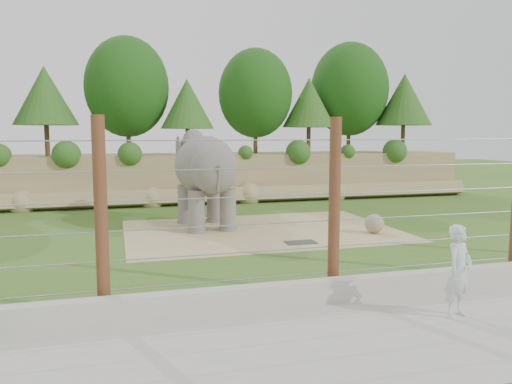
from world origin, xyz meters
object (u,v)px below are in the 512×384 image
object	(u,v)px
elephant	(206,180)
stone_ball	(374,224)
barrier_fence	(334,207)
zookeeper	(459,271)

from	to	relation	value
elephant	stone_ball	xyz separation A→B (m)	(5.69, -2.90, -1.48)
elephant	stone_ball	distance (m)	6.56
stone_ball	barrier_fence	xyz separation A→B (m)	(-4.31, -5.91, 1.63)
elephant	stone_ball	world-z (taller)	elephant
elephant	zookeeper	distance (m)	11.31
stone_ball	zookeeper	distance (m)	8.34
barrier_fence	zookeeper	size ratio (longest dim) A/B	10.93
elephant	stone_ball	size ratio (longest dim) A/B	6.55
stone_ball	barrier_fence	world-z (taller)	barrier_fence
barrier_fence	elephant	bearing A→B (deg)	98.89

